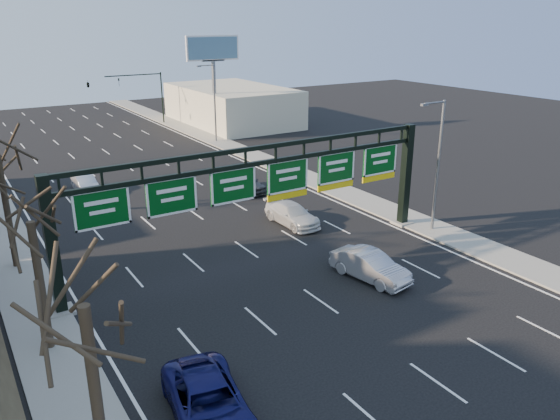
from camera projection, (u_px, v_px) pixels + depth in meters
ground at (344, 318)px, 26.96m from camera, size 160.00×160.00×0.00m
sidewalk_left at (6, 239)px, 36.38m from camera, size 3.00×120.00×0.12m
sidewalk_right at (316, 181)px, 49.33m from camera, size 3.00×120.00×0.12m
lane_markings at (184, 206)px, 42.87m from camera, size 21.60×120.00×0.01m
sign_gantry at (264, 188)px, 31.86m from camera, size 24.60×1.20×7.20m
building_right_distant at (232, 105)px, 76.03m from camera, size 12.00×20.00×5.00m
tree_near at (79, 272)px, 14.81m from camera, size 3.60×3.60×8.86m
tree_gantry at (26, 198)px, 22.10m from camera, size 3.60×3.60×8.48m
streetlight_near at (437, 160)px, 36.34m from camera, size 2.15×0.22×9.00m
streetlight_far at (214, 99)px, 63.40m from camera, size 2.15×0.22×9.00m
billboard_right at (213, 60)px, 67.32m from camera, size 7.00×0.50×12.00m
traffic_signal_mast at (117, 86)px, 71.78m from camera, size 10.16×0.54×7.00m
car_blue_suv at (209, 403)px, 19.80m from camera, size 3.59×6.05×1.58m
car_silver_sedan at (370, 266)px, 30.74m from camera, size 2.45×5.05×1.59m
car_white_wagon at (292, 214)px, 39.03m from camera, size 2.21×5.10×1.46m
car_grey_far at (245, 182)px, 46.35m from camera, size 2.06×4.75×1.60m
car_silver_distant at (86, 184)px, 46.18m from camera, size 1.59×4.30×1.41m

